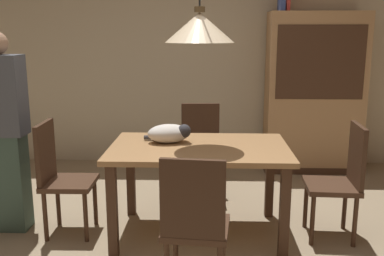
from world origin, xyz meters
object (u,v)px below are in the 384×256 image
at_px(pendant_lamp, 200,27).
at_px(chair_left_side, 59,173).
at_px(chair_near_front, 195,221).
at_px(dining_table, 199,158).
at_px(chair_far_back, 201,147).
at_px(hutch_bookcase, 314,96).
at_px(cat_sleeping, 170,133).
at_px(chair_right_side, 342,177).
at_px(book_blue_wide, 282,0).
at_px(person_standing, 4,133).

bearing_deg(pendant_lamp, chair_left_side, -179.92).
height_order(chair_near_front, chair_left_side, same).
relative_size(dining_table, chair_left_side, 1.51).
height_order(chair_far_back, hutch_bookcase, hutch_bookcase).
height_order(chair_far_back, cat_sleeping, chair_far_back).
bearing_deg(hutch_bookcase, chair_near_front, -116.07).
height_order(dining_table, pendant_lamp, pendant_lamp).
distance_m(cat_sleeping, hutch_bookcase, 2.30).
height_order(dining_table, chair_near_front, chair_near_front).
bearing_deg(cat_sleeping, pendant_lamp, -23.07).
relative_size(pendant_lamp, hutch_bookcase, 0.70).
distance_m(chair_left_side, hutch_bookcase, 3.05).
bearing_deg(cat_sleeping, chair_left_side, -173.40).
distance_m(chair_right_side, book_blue_wide, 2.34).
xyz_separation_m(chair_right_side, chair_far_back, (-1.13, 0.88, 0.00)).
distance_m(chair_near_front, hutch_bookcase, 3.01).
distance_m(chair_left_side, person_standing, 0.55).
bearing_deg(chair_right_side, chair_far_back, 142.05).
bearing_deg(person_standing, chair_far_back, 27.36).
xyz_separation_m(chair_far_back, person_standing, (-1.58, -0.82, 0.31)).
height_order(chair_left_side, person_standing, person_standing).
bearing_deg(chair_near_front, person_standing, 149.18).
xyz_separation_m(hutch_bookcase, book_blue_wide, (-0.42, 0.00, 1.08)).
relative_size(chair_far_back, book_blue_wide, 3.88).
bearing_deg(chair_far_back, dining_table, -89.78).
bearing_deg(pendant_lamp, book_blue_wide, 63.94).
bearing_deg(hutch_bookcase, person_standing, -148.90).
height_order(chair_right_side, chair_left_side, same).
bearing_deg(chair_near_front, dining_table, 89.51).
relative_size(dining_table, book_blue_wide, 5.83).
distance_m(chair_far_back, person_standing, 1.80).
bearing_deg(cat_sleeping, person_standing, -178.29).
height_order(book_blue_wide, person_standing, book_blue_wide).
distance_m(dining_table, chair_far_back, 0.89).
relative_size(chair_right_side, pendant_lamp, 0.72).
bearing_deg(person_standing, chair_near_front, -30.82).
xyz_separation_m(dining_table, book_blue_wide, (0.88, 1.80, 1.32)).
bearing_deg(person_standing, dining_table, -2.22).
bearing_deg(book_blue_wide, cat_sleeping, -123.35).
xyz_separation_m(dining_table, person_standing, (-1.58, 0.06, 0.17)).
distance_m(chair_near_front, person_standing, 1.86).
height_order(chair_near_front, chair_far_back, same).
bearing_deg(chair_far_back, cat_sleeping, -106.82).
height_order(pendant_lamp, hutch_bookcase, pendant_lamp).
xyz_separation_m(chair_near_front, cat_sleeping, (-0.23, 0.98, 0.32)).
xyz_separation_m(chair_far_back, hutch_bookcase, (1.31, 0.92, 0.38)).
height_order(pendant_lamp, person_standing, pendant_lamp).
xyz_separation_m(chair_near_front, chair_far_back, (0.00, 1.76, 0.00)).
xyz_separation_m(chair_right_side, person_standing, (-2.71, 0.07, 0.31)).
bearing_deg(person_standing, hutch_bookcase, 31.10).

